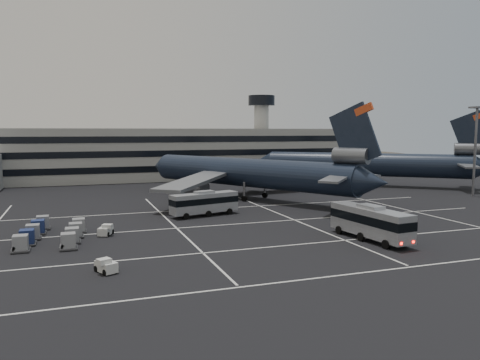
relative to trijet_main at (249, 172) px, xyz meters
name	(u,v)px	position (x,y,z in m)	size (l,w,h in m)	color
ground	(227,231)	(-13.28, -26.89, -5.25)	(260.00, 260.00, 0.00)	black
lane_markings	(232,229)	(-12.33, -26.17, -5.24)	(90.00, 55.62, 0.01)	silver
terminal	(137,155)	(-16.22, 44.25, 1.68)	(125.00, 26.00, 24.00)	gray
hills	(155,183)	(4.72, 143.11, -17.32)	(352.00, 180.00, 44.00)	#38332B
lightpole_right	(476,139)	(44.72, -11.89, 6.57)	(2.40, 2.40, 18.28)	slate
trijet_main	(249,172)	(0.00, 0.00, 0.00)	(42.01, 52.61, 18.08)	black
trijet_far	(370,164)	(35.71, 10.93, 0.18)	(47.65, 41.63, 18.08)	black
bus_near	(370,221)	(1.70, -37.74, -2.87)	(4.13, 12.55, 4.35)	gray
bus_far	(204,202)	(-13.11, -14.82, -3.09)	(11.48, 5.28, 3.95)	gray
tug_a	(105,230)	(-28.83, -24.25, -4.57)	(2.25, 2.72, 1.52)	silver
tug_b	(107,266)	(-29.71, -40.75, -4.59)	(2.24, 2.68, 1.49)	silver
uld_cluster	(51,232)	(-35.28, -24.49, -4.34)	(8.39, 15.11, 1.87)	#2D2D30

